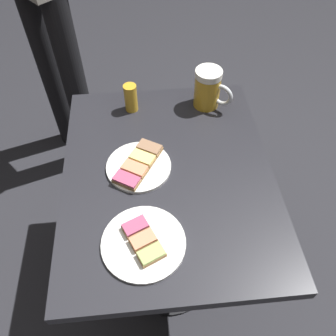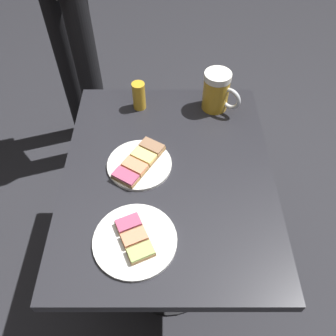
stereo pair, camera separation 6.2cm
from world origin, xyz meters
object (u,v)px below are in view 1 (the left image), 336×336
(plate_near, at_px, (143,242))
(beer_mug, at_px, (208,89))
(plate_far, at_px, (139,165))
(beer_glass_small, at_px, (131,98))

(plate_near, height_order, beer_mug, beer_mug)
(plate_far, bearing_deg, beer_glass_small, -87.27)
(plate_far, height_order, beer_glass_small, beer_glass_small)
(plate_far, bearing_deg, beer_mug, -133.45)
(beer_glass_small, bearing_deg, plate_near, 91.60)
(plate_far, relative_size, beer_mug, 1.39)
(plate_near, distance_m, beer_mug, 0.59)
(plate_far, height_order, beer_mug, beer_mug)
(plate_near, relative_size, plate_far, 1.11)
(plate_far, distance_m, beer_mug, 0.38)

